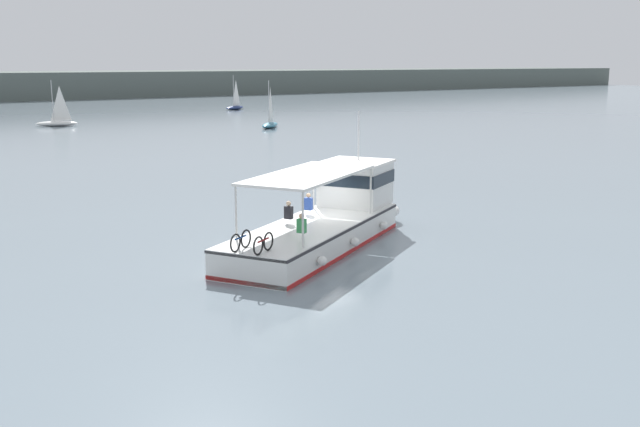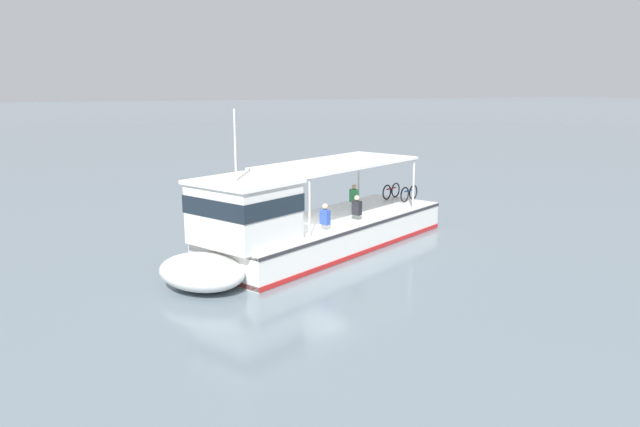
# 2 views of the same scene
# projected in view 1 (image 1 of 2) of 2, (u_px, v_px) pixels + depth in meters

# --- Properties ---
(ground_plane) EXTENTS (400.00, 400.00, 0.00)m
(ground_plane) POSITION_uv_depth(u_px,v_px,m) (325.00, 241.00, 31.27)
(ground_plane) COLOR slate
(ferry_main) EXTENTS (12.52, 9.12, 5.32)m
(ferry_main) POSITION_uv_depth(u_px,v_px,m) (330.00, 218.00, 30.98)
(ferry_main) COLOR white
(ferry_main) RESTS_ON ground
(sailboat_horizon_west) EXTENTS (4.37, 4.40, 5.40)m
(sailboat_horizon_west) POSITION_uv_depth(u_px,v_px,m) (270.00, 123.00, 84.70)
(sailboat_horizon_west) COLOR teal
(sailboat_horizon_west) RESTS_ON ground
(sailboat_near_starboard) EXTENTS (4.98, 3.03, 5.40)m
(sailboat_near_starboard) POSITION_uv_depth(u_px,v_px,m) (57.00, 122.00, 86.76)
(sailboat_near_starboard) COLOR white
(sailboat_near_starboard) RESTS_ON ground
(sailboat_outer_anchorage) EXTENTS (4.81, 3.73, 5.40)m
(sailboat_outer_anchorage) POSITION_uv_depth(u_px,v_px,m) (235.00, 106.00, 116.65)
(sailboat_outer_anchorage) COLOR navy
(sailboat_outer_anchorage) RESTS_ON ground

